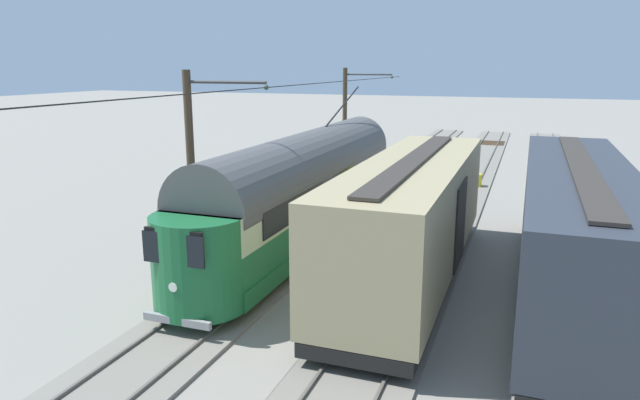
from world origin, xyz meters
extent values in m
plane|color=gray|center=(0.00, 0.00, 0.00)|extent=(220.00, 220.00, 0.00)
cube|color=slate|center=(-4.72, 0.00, 0.05)|extent=(2.80, 80.00, 0.10)
cube|color=#59544C|center=(-4.00, 0.00, 0.14)|extent=(0.07, 80.00, 0.08)
cube|color=#59544C|center=(-5.44, 0.00, 0.14)|extent=(0.07, 80.00, 0.08)
cube|color=#47331E|center=(-4.72, -32.00, 0.11)|extent=(2.50, 0.24, 0.08)
cube|color=#47331E|center=(-4.72, -31.35, 0.11)|extent=(2.50, 0.24, 0.08)
cube|color=#47331E|center=(-4.72, -30.70, 0.11)|extent=(2.50, 0.24, 0.08)
cube|color=#47331E|center=(-4.72, -30.05, 0.11)|extent=(2.50, 0.24, 0.08)
cube|color=#47331E|center=(-4.72, -29.40, 0.11)|extent=(2.50, 0.24, 0.08)
cube|color=slate|center=(0.00, 0.00, 0.05)|extent=(2.80, 80.00, 0.10)
cube|color=#59544C|center=(0.72, 0.00, 0.14)|extent=(0.07, 80.00, 0.08)
cube|color=#59544C|center=(-0.72, 0.00, 0.14)|extent=(0.07, 80.00, 0.08)
cube|color=#47331E|center=(0.00, -32.00, 0.11)|extent=(2.50, 0.24, 0.08)
cube|color=#47331E|center=(0.00, -31.35, 0.11)|extent=(2.50, 0.24, 0.08)
cube|color=#47331E|center=(0.00, -30.70, 0.11)|extent=(2.50, 0.24, 0.08)
cube|color=#47331E|center=(0.00, -30.05, 0.11)|extent=(2.50, 0.24, 0.08)
cube|color=#47331E|center=(0.00, -29.40, 0.11)|extent=(2.50, 0.24, 0.08)
cube|color=slate|center=(4.72, 0.00, 0.05)|extent=(2.80, 80.00, 0.10)
cube|color=#59544C|center=(5.44, 0.00, 0.14)|extent=(0.07, 80.00, 0.08)
cube|color=#59544C|center=(4.00, 0.00, 0.14)|extent=(0.07, 80.00, 0.08)
cube|color=#47331E|center=(4.72, -32.00, 0.11)|extent=(2.50, 0.24, 0.08)
cube|color=#47331E|center=(4.72, -31.35, 0.11)|extent=(2.50, 0.24, 0.08)
cube|color=#47331E|center=(4.72, -30.70, 0.11)|extent=(2.50, 0.24, 0.08)
cube|color=#47331E|center=(4.72, -30.05, 0.11)|extent=(2.50, 0.24, 0.08)
cube|color=#47331E|center=(4.72, -29.40, 0.11)|extent=(2.50, 0.24, 0.08)
cube|color=#196033|center=(4.72, 1.62, 0.71)|extent=(2.65, 15.39, 0.55)
cube|color=#196033|center=(4.72, 1.62, 1.46)|extent=(2.55, 15.39, 0.95)
cube|color=#B7C699|center=(4.72, 1.62, 2.46)|extent=(2.55, 15.39, 1.05)
cylinder|color=#4C4C4C|center=(4.72, 1.62, 2.98)|extent=(2.65, 15.08, 2.65)
cylinder|color=#196033|center=(4.72, 9.26, 1.70)|extent=(2.55, 2.55, 2.55)
cylinder|color=#196033|center=(4.72, -6.03, 1.70)|extent=(2.55, 2.55, 2.55)
cube|color=black|center=(4.72, 10.39, 2.72)|extent=(1.63, 0.08, 0.36)
cube|color=black|center=(4.72, 10.43, 2.41)|extent=(1.73, 0.06, 0.80)
cube|color=black|center=(6.01, 1.62, 2.46)|extent=(0.04, 12.92, 0.80)
cube|color=black|center=(3.42, 1.62, 2.46)|extent=(0.04, 12.92, 0.80)
cylinder|color=silver|center=(4.72, 10.52, 1.46)|extent=(0.24, 0.06, 0.24)
cube|color=gray|center=(4.72, 10.46, 0.53)|extent=(1.94, 0.12, 0.20)
cylinder|color=black|center=(4.72, -3.02, 5.04)|extent=(0.07, 4.68, 1.53)
cylinder|color=black|center=(5.44, 6.54, 0.56)|extent=(0.10, 0.76, 0.76)
cylinder|color=black|center=(4.00, 6.54, 0.56)|extent=(0.10, 0.76, 0.76)
cylinder|color=black|center=(5.44, -3.31, 0.56)|extent=(0.10, 0.76, 0.76)
cylinder|color=black|center=(4.00, -3.31, 0.56)|extent=(0.10, 0.76, 0.76)
cube|color=tan|center=(0.00, 4.45, 2.33)|extent=(2.90, 12.82, 3.20)
cube|color=#332D28|center=(0.00, 4.45, 3.99)|extent=(0.70, 11.54, 0.08)
cube|color=black|center=(0.00, 4.45, 0.53)|extent=(2.70, 12.82, 0.36)
cube|color=black|center=(-1.48, 4.45, 2.07)|extent=(0.06, 2.20, 2.56)
cylinder|color=black|center=(-0.72, -0.04, 0.60)|extent=(0.10, 0.84, 0.84)
cylinder|color=black|center=(0.72, -0.04, 0.60)|extent=(0.10, 0.84, 0.84)
cylinder|color=black|center=(-0.72, 8.93, 0.60)|extent=(0.10, 0.84, 0.84)
cylinder|color=black|center=(0.72, 8.93, 0.60)|extent=(0.10, 0.84, 0.84)
cube|color=#2D333D|center=(-4.72, 3.86, 2.33)|extent=(2.90, 14.97, 3.20)
cube|color=#332D28|center=(-4.72, 3.86, 3.99)|extent=(0.70, 13.48, 0.08)
cube|color=black|center=(-4.72, 3.86, 0.53)|extent=(2.70, 14.97, 0.36)
cube|color=black|center=(-6.20, 3.86, 2.07)|extent=(0.06, 2.20, 2.56)
cylinder|color=black|center=(-5.44, -1.39, 0.60)|extent=(0.10, 0.84, 0.84)
cylinder|color=black|center=(-4.00, -1.39, 0.60)|extent=(0.10, 0.84, 0.84)
cylinder|color=black|center=(-5.44, 9.10, 0.60)|extent=(0.10, 0.84, 0.84)
cylinder|color=black|center=(-4.00, 9.10, 0.60)|extent=(0.10, 0.84, 0.84)
cylinder|color=#423323|center=(7.65, -12.47, 3.32)|extent=(0.28, 0.28, 6.65)
cylinder|color=#2D2D2D|center=(6.18, -12.47, 6.25)|extent=(2.93, 0.10, 0.10)
sphere|color=#334733|center=(4.72, -12.47, 6.10)|extent=(0.16, 0.16, 0.16)
cylinder|color=#423323|center=(7.65, 4.95, 3.32)|extent=(0.28, 0.28, 6.65)
cylinder|color=#2D2D2D|center=(6.18, 4.95, 6.25)|extent=(2.93, 0.10, 0.10)
sphere|color=#334733|center=(4.72, 4.95, 6.10)|extent=(0.16, 0.16, 0.16)
cylinder|color=black|center=(4.72, 4.95, 6.10)|extent=(0.03, 38.84, 0.03)
cylinder|color=black|center=(6.18, -12.47, 6.25)|extent=(2.93, 0.02, 0.02)
cylinder|color=black|center=(-6.06, -11.96, 0.55)|extent=(0.08, 0.08, 1.10)
cylinder|color=red|center=(-6.06, -11.96, 1.22)|extent=(0.30, 0.30, 0.03)
cylinder|color=#262626|center=(-5.88, -11.96, 0.35)|extent=(0.33, 0.04, 0.54)
cube|color=#B2A519|center=(0.00, -11.22, 0.40)|extent=(1.80, 0.60, 0.80)
camera|label=1|loc=(-3.23, 21.67, 6.78)|focal=32.08mm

